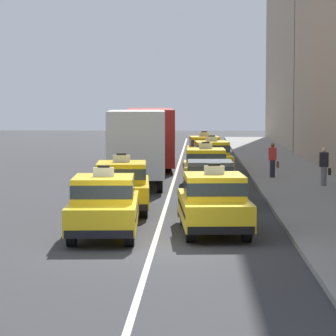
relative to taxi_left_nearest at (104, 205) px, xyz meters
The scene contains 14 objects.
ground_plane 2.66m from the taxi_left_nearest, 55.49° to the right, with size 160.00×160.00×0.00m, color #353538.
lane_stripe_left_right 18.01m from the taxi_left_nearest, 85.46° to the left, with size 0.14×80.00×0.01m, color silver.
sidewalk_curb 14.74m from the taxi_left_nearest, 61.48° to the left, with size 4.00×90.00×0.15m, color gray.
taxi_left_nearest is the anchor object (origin of this frame).
taxi_left_second 5.11m from the taxi_left_nearest, 89.89° to the left, with size 2.10×4.66×1.96m.
box_truck_left_third 13.18m from the taxi_left_nearest, 90.28° to the left, with size 2.57×7.07×3.27m.
bus_left_fourth 24.11m from the taxi_left_nearest, 90.40° to the left, with size 3.15×11.33×3.22m.
taxi_right_nearest 3.08m from the taxi_left_nearest, 13.65° to the left, with size 2.10×4.67×1.96m.
sedan_right_second 7.53m from the taxi_left_nearest, 66.81° to the left, with size 1.82×4.32×1.58m.
taxi_right_third 13.09m from the taxi_left_nearest, 77.37° to the left, with size 1.91×4.60×1.96m.
taxi_right_fourth 19.36m from the taxi_left_nearest, 80.46° to the left, with size 2.12×4.67×1.96m.
taxi_right_fifth 24.79m from the taxi_left_nearest, 83.33° to the left, with size 2.08×4.66×1.96m.
pedestrian_by_storefront 14.59m from the taxi_left_nearest, 57.72° to the left, with size 0.47×0.24×1.60m.
pedestrian_trailing 17.09m from the taxi_left_nearest, 69.49° to the left, with size 0.47×0.24×1.59m.
Camera 1 is at (1.14, -20.30, 3.72)m, focal length 89.04 mm.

